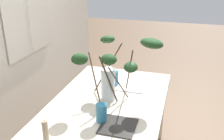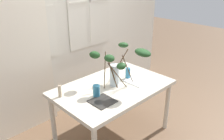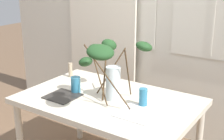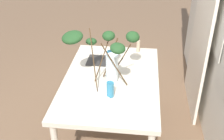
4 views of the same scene
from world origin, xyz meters
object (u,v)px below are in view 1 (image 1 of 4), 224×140
dining_table (108,108)px  plate_square_right (130,85)px  plate_square_left (118,126)px  pillar_candle (45,130)px  vase_with_branches (116,65)px  drinking_glass_blue_left (102,113)px  drinking_glass_blue_right (115,78)px

dining_table → plate_square_right: bearing=-18.8°
plate_square_left → pillar_candle: 0.49m
vase_with_branches → plate_square_left: vase_with_branches is taller
vase_with_branches → pillar_candle: (-0.64, 0.28, -0.23)m
drinking_glass_blue_left → drinking_glass_blue_right: size_ratio=0.97×
vase_with_branches → plate_square_left: size_ratio=2.91×
drinking_glass_blue_right → drinking_glass_blue_left: bearing=-173.4°
drinking_glass_blue_left → plate_square_right: (0.63, -0.07, -0.06)m
vase_with_branches → drinking_glass_blue_right: 0.35m
dining_table → plate_square_left: size_ratio=5.72×
plate_square_left → plate_square_right: bearing=5.3°
drinking_glass_blue_right → pillar_candle: pillar_candle is taller
plate_square_right → pillar_candle: (-0.93, 0.35, 0.06)m
pillar_candle → drinking_glass_blue_right: bearing=-13.0°
dining_table → plate_square_left: plate_square_left is taller
dining_table → plate_square_right: plate_square_right is taller
pillar_candle → drinking_glass_blue_left: bearing=-43.0°
drinking_glass_blue_left → pillar_candle: bearing=137.0°
dining_table → drinking_glass_blue_left: 0.33m
drinking_glass_blue_left → drinking_glass_blue_right: 0.60m
plate_square_left → plate_square_right: same height
vase_with_branches → plate_square_left: 0.50m
plate_square_left → plate_square_right: (0.66, 0.06, 0.00)m
drinking_glass_blue_right → pillar_candle: bearing=167.0°
dining_table → pillar_candle: (-0.59, 0.23, 0.14)m
dining_table → plate_square_right: (0.33, -0.11, 0.08)m
dining_table → drinking_glass_blue_right: bearing=5.2°
drinking_glass_blue_right → dining_table: bearing=-174.8°
vase_with_branches → drinking_glass_blue_right: size_ratio=5.05×
drinking_glass_blue_left → plate_square_right: size_ratio=0.49×
drinking_glass_blue_right → plate_square_right: (0.03, -0.14, -0.07)m
dining_table → drinking_glass_blue_left: drinking_glass_blue_left is taller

